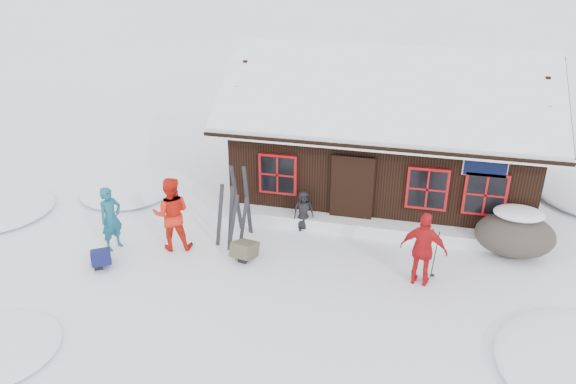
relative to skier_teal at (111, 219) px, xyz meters
The scene contains 15 objects.
ground 4.79m from the skier_teal, ahead, with size 120.00×120.00×0.00m, color white.
mountain_hut 8.01m from the skier_teal, 38.75° to the left, with size 8.90×6.09×4.42m.
snow_drift 6.65m from the skier_teal, 20.00° to the left, with size 7.60×0.60×0.35m, color white.
snow_mounds 6.70m from the skier_teal, 16.42° to the left, with size 20.60×13.20×0.48m.
skier_teal is the anchor object (origin of this frame).
skier_orange_left 1.51m from the skier_teal, 14.06° to the left, with size 0.93×0.72×1.91m, color red.
skier_orange_right 7.53m from the skier_teal, ahead, with size 1.04×0.43×1.78m, color red.
skier_crouched 4.88m from the skier_teal, 25.24° to the left, with size 0.54×0.35×1.10m, color black.
boulder 9.92m from the skier_teal, 11.94° to the left, with size 1.90×1.43×1.12m.
ski_pair_left 3.14m from the skier_teal, 12.11° to the left, with size 0.60×0.19×1.54m.
ski_pair_mid 3.29m from the skier_teal, 29.28° to the left, with size 0.61×0.19×1.89m.
ski_pair_right 2.81m from the skier_teal, 16.04° to the left, with size 0.57×0.13×1.74m.
ski_poles 7.74m from the skier_teal, ahead, with size 0.23×0.11×1.30m.
backpack_blue 1.07m from the skier_teal, 81.92° to the right, with size 0.45×0.59×0.32m, color #101447.
backpack_olive 3.41m from the skier_teal, ahead, with size 0.49×0.65×0.35m, color #494634.
Camera 1 is at (2.37, -10.84, 7.37)m, focal length 35.00 mm.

